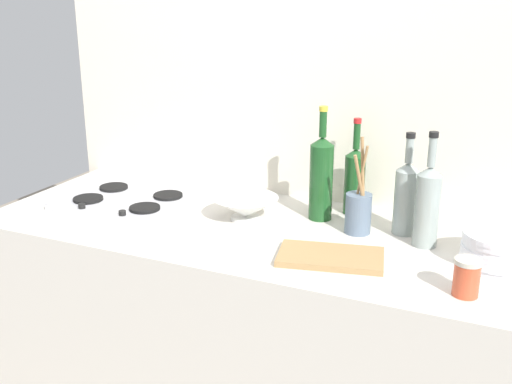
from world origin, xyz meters
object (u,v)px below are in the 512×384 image
wine_bottle_leftmost (321,176)px  mixing_bowl (246,207)px  wine_bottle_mid_right (406,196)px  condiment_jar_front (467,277)px  wine_bottle_rightmost (428,204)px  cutting_board (331,257)px  wine_bottle_mid_left (355,179)px  utensil_crock (358,211)px  plate_stack (500,249)px  stovetop_hob (129,201)px

wine_bottle_leftmost → mixing_bowl: wine_bottle_leftmost is taller
wine_bottle_mid_right → mixing_bowl: wine_bottle_mid_right is taller
wine_bottle_leftmost → wine_bottle_mid_right: bearing=-3.8°
wine_bottle_mid_right → condiment_jar_front: wine_bottle_mid_right is taller
wine_bottle_rightmost → condiment_jar_front: size_ratio=3.54×
condiment_jar_front → cutting_board: (-0.37, 0.07, -0.04)m
mixing_bowl → condiment_jar_front: 0.78m
wine_bottle_mid_left → utensil_crock: 0.19m
plate_stack → stovetop_hob: bearing=180.0°
plate_stack → utensil_crock: utensil_crock is taller
stovetop_hob → plate_stack: 1.24m
wine_bottle_mid_left → condiment_jar_front: (0.42, -0.47, -0.07)m
utensil_crock → cutting_board: bearing=-93.4°
wine_bottle_mid_right → condiment_jar_front: size_ratio=3.29×
utensil_crock → condiment_jar_front: size_ratio=3.14×
wine_bottle_leftmost → mixing_bowl: size_ratio=1.73×
wine_bottle_rightmost → condiment_jar_front: 0.33m
utensil_crock → wine_bottle_mid_left: bearing=110.0°
wine_bottle_rightmost → utensil_crock: size_ratio=1.13×
wine_bottle_mid_left → cutting_board: bearing=-83.3°
stovetop_hob → cutting_board: stovetop_hob is taller
cutting_board → condiment_jar_front: bearing=-10.2°
mixing_bowl → condiment_jar_front: bearing=-19.9°
plate_stack → wine_bottle_rightmost: wine_bottle_rightmost is taller
wine_bottle_rightmost → utensil_crock: bearing=175.1°
wine_bottle_leftmost → mixing_bowl: (-0.22, -0.11, -0.10)m
utensil_crock → condiment_jar_front: utensil_crock is taller
stovetop_hob → condiment_jar_front: bearing=-10.9°
plate_stack → utensil_crock: bearing=169.8°
wine_bottle_rightmost → mixing_bowl: wine_bottle_rightmost is taller
wine_bottle_leftmost → utensil_crock: (0.15, -0.07, -0.08)m
wine_bottle_rightmost → mixing_bowl: 0.59m
mixing_bowl → wine_bottle_rightmost: bearing=2.0°
plate_stack → wine_bottle_leftmost: (-0.57, 0.15, 0.10)m
cutting_board → stovetop_hob: bearing=168.7°
wine_bottle_mid_left → wine_bottle_mid_right: size_ratio=1.02×
wine_bottle_leftmost → wine_bottle_mid_right: (0.28, -0.02, -0.02)m
plate_stack → wine_bottle_mid_right: wine_bottle_mid_right is taller
wine_bottle_leftmost → condiment_jar_front: bearing=-36.5°
utensil_crock → cutting_board: 0.24m
plate_stack → wine_bottle_rightmost: (-0.21, 0.06, 0.08)m
wine_bottle_mid_left → utensil_crock: wine_bottle_mid_left is taller
plate_stack → utensil_crock: 0.43m
stovetop_hob → wine_bottle_mid_left: size_ratio=1.44×
wine_bottle_mid_right → utensil_crock: 0.15m
wine_bottle_mid_left → utensil_crock: size_ratio=1.07×
wine_bottle_mid_right → mixing_bowl: 0.52m
plate_stack → wine_bottle_rightmost: bearing=164.6°
plate_stack → cutting_board: (-0.44, -0.16, -0.04)m
wine_bottle_leftmost → plate_stack: bearing=-14.7°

